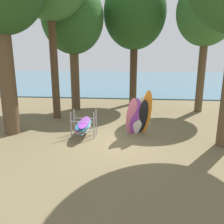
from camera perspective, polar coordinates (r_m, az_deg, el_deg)
The scene contains 7 objects.
ground_plane at distance 10.46m, azimuth 0.98°, elevation -7.32°, with size 80.00×80.00×0.00m, color brown.
lake_water at distance 38.25m, azimuth 4.51°, elevation 8.29°, with size 80.00×36.00×0.10m, color #477084.
tree_mid_behind at distance 18.31m, azimuth 5.73°, elevation 23.41°, with size 4.61×4.61×9.54m.
tree_far_left_back at distance 16.83m, azimuth 22.79°, elevation 22.19°, with size 3.82×3.82×8.78m.
tree_deep_back at distance 16.58m, azimuth -9.87°, elevation 22.08°, with size 4.15×4.15×8.67m.
leaning_board_pile at distance 10.91m, azimuth 6.80°, elevation -1.00°, with size 1.38×1.13×2.29m.
board_storage_rack at distance 11.04m, azimuth -7.11°, elevation -3.24°, with size 1.15×2.13×1.25m.
Camera 1 is at (0.79, -9.71, 3.79)m, focal length 36.35 mm.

